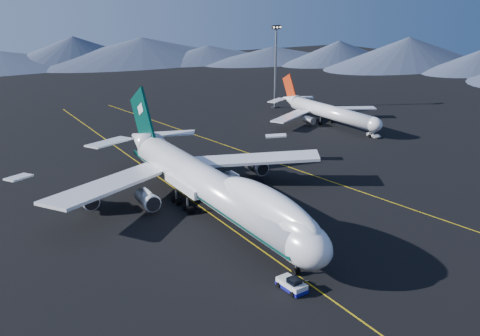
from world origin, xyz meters
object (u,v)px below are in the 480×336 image
second_jet (327,111)px  boeing_747 (210,184)px  pushback_tug (292,285)px  service_van (374,135)px  floodlight_mast (276,67)px

second_jet → boeing_747: bearing=-158.9°
pushback_tug → boeing_747: bearing=80.3°
pushback_tug → second_jet: (68.21, 73.54, 3.41)m
second_jet → service_van: second_jet is taller
service_van → floodlight_mast: size_ratio=0.16×
boeing_747 → pushback_tug: 30.14m
second_jet → floodlight_mast: 31.29m
second_jet → floodlight_mast: size_ratio=1.63×
pushback_tug → second_jet: 100.36m
pushback_tug → floodlight_mast: (68.86, 103.01, 13.90)m
boeing_747 → pushback_tug: boeing_747 is taller
boeing_747 → floodlight_mast: size_ratio=2.52×
service_van → floodlight_mast: (-0.62, 48.68, 13.88)m
boeing_747 → second_jet: (65.21, 44.00, -1.78)m
second_jet → service_van: size_ratio=9.91×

